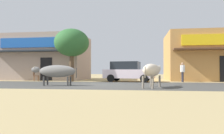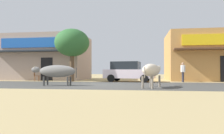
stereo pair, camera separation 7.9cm
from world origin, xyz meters
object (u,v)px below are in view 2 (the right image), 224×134
(roadside_tree, at_px, (72,43))
(parked_hatchback_car, at_px, (128,71))
(cafe_chair_near_tree, at_px, (36,75))
(cow_near_brown, at_px, (56,71))
(cow_far_dark, at_px, (152,70))
(pedestrian_by_shop, at_px, (183,71))

(roadside_tree, relative_size, parked_hatchback_car, 1.04)
(parked_hatchback_car, relative_size, cafe_chair_near_tree, 4.63)
(roadside_tree, bearing_deg, cow_near_brown, -81.74)
(cow_far_dark, distance_m, pedestrian_by_shop, 6.49)
(pedestrian_by_shop, bearing_deg, cow_far_dark, -114.59)
(pedestrian_by_shop, bearing_deg, parked_hatchback_car, -177.57)
(roadside_tree, height_order, cafe_chair_near_tree, roadside_tree)
(cafe_chair_near_tree, bearing_deg, parked_hatchback_car, -1.56)
(parked_hatchback_car, bearing_deg, cafe_chair_near_tree, 178.44)
(parked_hatchback_car, bearing_deg, cow_near_brown, -129.04)
(roadside_tree, relative_size, cafe_chair_near_tree, 4.81)
(roadside_tree, distance_m, cow_far_dark, 8.71)
(parked_hatchback_car, relative_size, pedestrian_by_shop, 2.74)
(cafe_chair_near_tree, bearing_deg, cow_near_brown, -51.25)
(parked_hatchback_car, distance_m, pedestrian_by_shop, 4.32)
(pedestrian_by_shop, distance_m, cafe_chair_near_tree, 12.53)
(parked_hatchback_car, xyz_separation_m, pedestrian_by_shop, (4.32, 0.18, 0.07))
(cow_near_brown, height_order, cow_far_dark, cow_far_dark)
(roadside_tree, distance_m, cow_near_brown, 5.36)
(pedestrian_by_shop, xyz_separation_m, cafe_chair_near_tree, (-12.53, 0.04, -0.39))
(cow_far_dark, xyz_separation_m, pedestrian_by_shop, (2.70, 5.90, -0.01))
(cow_far_dark, relative_size, cafe_chair_near_tree, 2.79)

